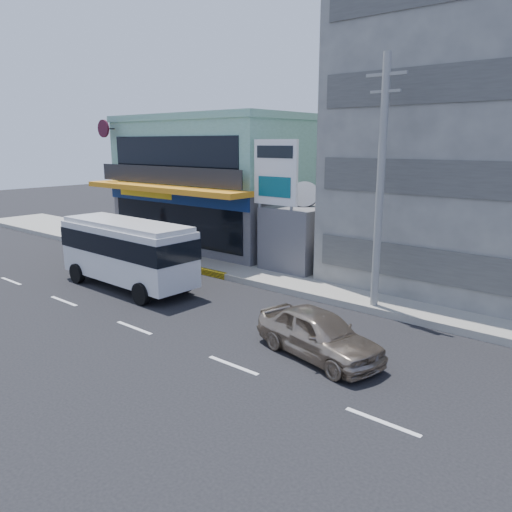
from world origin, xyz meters
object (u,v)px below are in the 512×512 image
at_px(billboard, 276,180).
at_px(minibus, 127,249).
at_px(satellite_dish, 304,205).
at_px(shop_building, 230,185).
at_px(sedan, 318,333).
at_px(utility_pole_near, 380,185).
at_px(motorcycle_rider, 106,241).

height_order(billboard, minibus, billboard).
bearing_deg(satellite_dish, shop_building, 159.79).
distance_m(shop_building, sedan, 19.00).
xyz_separation_m(shop_building, utility_pole_near, (14.00, -6.55, 1.15)).
relative_size(billboard, utility_pole_near, 0.69).
xyz_separation_m(satellite_dish, billboard, (-0.50, -1.80, 1.35)).
xyz_separation_m(billboard, minibus, (-4.07, -6.08, -3.03)).
bearing_deg(satellite_dish, motorcycle_rider, -159.66).
bearing_deg(utility_pole_near, shop_building, 154.94).
relative_size(utility_pole_near, minibus, 1.31).
distance_m(satellite_dish, sedan, 11.32).
height_order(shop_building, utility_pole_near, utility_pole_near).
bearing_deg(satellite_dish, minibus, -120.09).
height_order(satellite_dish, utility_pole_near, utility_pole_near).
distance_m(satellite_dish, motorcycle_rider, 12.80).
xyz_separation_m(minibus, sedan, (11.21, -0.85, -1.11)).
bearing_deg(utility_pole_near, sedan, -82.86).
bearing_deg(utility_pole_near, satellite_dish, 149.04).
xyz_separation_m(billboard, sedan, (7.14, -6.94, -4.14)).
bearing_deg(motorcycle_rider, utility_pole_near, 2.40).
xyz_separation_m(billboard, utility_pole_near, (6.50, -1.80, 0.22)).
bearing_deg(motorcycle_rider, shop_building, 63.00).
bearing_deg(motorcycle_rider, minibus, -26.35).
relative_size(satellite_dish, billboard, 0.22).
bearing_deg(utility_pole_near, motorcycle_rider, -177.60).
height_order(shop_building, billboard, shop_building).
height_order(satellite_dish, sedan, satellite_dish).
bearing_deg(minibus, billboard, 56.23).
relative_size(minibus, motorcycle_rider, 3.21).
bearing_deg(satellite_dish, utility_pole_near, -30.96).
distance_m(utility_pole_near, motorcycle_rider, 18.26).
height_order(satellite_dish, billboard, billboard).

